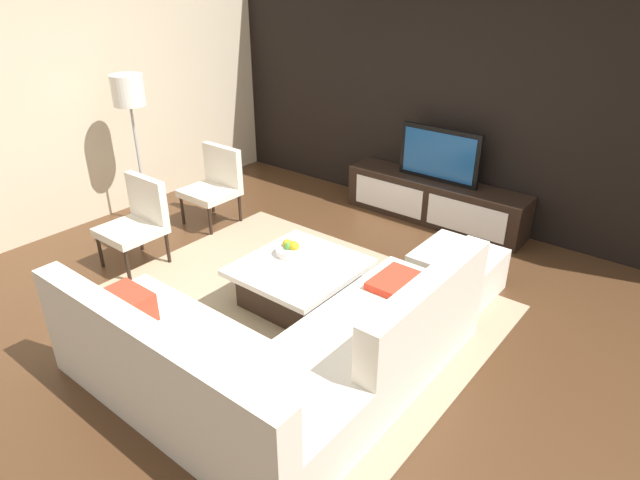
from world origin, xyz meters
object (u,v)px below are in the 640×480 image
(ottoman, at_px, (456,272))
(accent_chair_far, at_px, (215,181))
(television, at_px, (439,155))
(fruit_bowl, at_px, (291,249))
(coffee_table, at_px, (300,282))
(floor_lamp, at_px, (129,99))
(sectional_couch, at_px, (276,356))
(media_console, at_px, (435,201))
(accent_chair_near, at_px, (138,217))

(ottoman, distance_m, accent_chair_far, 2.92)
(television, distance_m, ottoman, 1.67)
(fruit_bowl, bearing_deg, accent_chair_far, 159.74)
(coffee_table, xyz_separation_m, ottoman, (1.00, 1.03, -0.00))
(television, bearing_deg, accent_chair_far, -141.69)
(coffee_table, relative_size, floor_lamp, 0.61)
(sectional_couch, bearing_deg, ottoman, 78.64)
(media_console, height_order, ottoman, media_console)
(fruit_bowl, distance_m, accent_chair_far, 1.82)
(media_console, height_order, coffee_table, media_console)
(sectional_couch, bearing_deg, coffee_table, 122.33)
(television, distance_m, sectional_couch, 3.33)
(coffee_table, relative_size, fruit_bowl, 3.64)
(television, xyz_separation_m, sectional_couch, (0.50, -3.25, -0.51))
(floor_lamp, relative_size, accent_chair_far, 1.93)
(media_console, height_order, fruit_bowl, fruit_bowl)
(sectional_couch, xyz_separation_m, fruit_bowl, (-0.78, 1.05, 0.14))
(sectional_couch, bearing_deg, media_console, 98.79)
(accent_chair_near, relative_size, ottoman, 1.24)
(accent_chair_near, bearing_deg, accent_chair_far, 94.26)
(media_console, bearing_deg, accent_chair_far, -141.69)
(coffee_table, relative_size, accent_chair_far, 1.17)
(television, height_order, floor_lamp, floor_lamp)
(media_console, relative_size, floor_lamp, 1.27)
(television, relative_size, fruit_bowl, 3.43)
(floor_lamp, height_order, ottoman, floor_lamp)
(coffee_table, height_order, floor_lamp, floor_lamp)
(fruit_bowl, bearing_deg, television, 82.70)
(accent_chair_near, bearing_deg, media_console, 52.41)
(accent_chair_near, bearing_deg, ottoman, 24.34)
(media_console, xyz_separation_m, ottoman, (0.90, -1.26, -0.05))
(television, bearing_deg, media_console, -90.00)
(accent_chair_far, bearing_deg, ottoman, 1.57)
(floor_lamp, relative_size, ottoman, 2.40)
(sectional_couch, relative_size, accent_chair_far, 2.73)
(floor_lamp, bearing_deg, fruit_bowl, -2.15)
(accent_chair_near, bearing_deg, sectional_couch, -16.58)
(coffee_table, bearing_deg, television, 87.51)
(media_console, distance_m, floor_lamp, 3.56)
(sectional_couch, relative_size, accent_chair_near, 2.73)
(sectional_couch, xyz_separation_m, ottoman, (0.40, 1.98, -0.09))
(television, xyz_separation_m, accent_chair_far, (-1.98, -1.57, -0.32))
(media_console, xyz_separation_m, television, (0.00, 0.00, 0.55))
(accent_chair_near, distance_m, floor_lamp, 1.37)
(media_console, bearing_deg, television, 90.00)
(sectional_couch, bearing_deg, fruit_bowl, 126.70)
(sectional_couch, distance_m, accent_chair_near, 2.40)
(coffee_table, distance_m, ottoman, 1.44)
(ottoman, bearing_deg, floor_lamp, -166.47)
(accent_chair_near, relative_size, fruit_bowl, 3.11)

